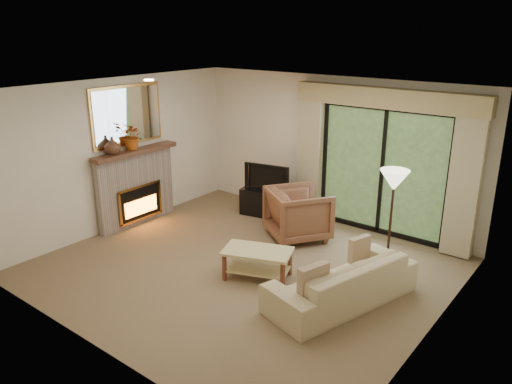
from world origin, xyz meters
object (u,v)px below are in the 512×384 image
Objects in this scene: armchair at (298,214)px; coffee_table at (258,264)px; media_console at (268,202)px; sofa at (342,281)px.

armchair is 1.00× the size of coffee_table.
media_console is 2.47m from coffee_table.
media_console is at bearing 6.31° from armchair.
armchair reaches higher than coffee_table.
media_console is at bearing 102.04° from coffee_table.
sofa is 2.18× the size of coffee_table.
armchair reaches higher than media_console.
armchair is 0.46× the size of sofa.
media_console is 1.05× the size of armchair.
sofa is (2.60, -1.92, 0.05)m from media_console.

